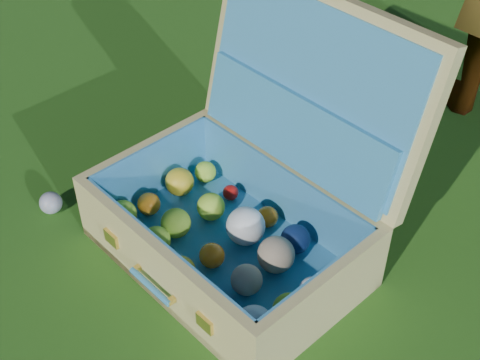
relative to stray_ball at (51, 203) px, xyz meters
name	(u,v)px	position (x,y,z in m)	size (l,w,h in m)	color
ground	(283,232)	(0.63, 0.17, -0.03)	(60.00, 60.00, 0.00)	#215114
stray_ball	(51,203)	(0.00, 0.00, 0.00)	(0.06, 0.06, 0.06)	#4579B5
suitcase	(254,192)	(0.56, 0.11, 0.15)	(0.85, 0.81, 0.63)	#D0BD70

